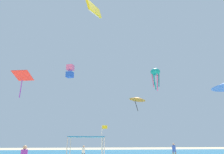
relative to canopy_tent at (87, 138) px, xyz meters
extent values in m
cube|color=#1E6B93|center=(2.66, 23.78, -2.37)|extent=(110.00, 22.38, 0.03)
cylinder|color=#B2B2B7|center=(-1.49, -1.29, -1.15)|extent=(0.07, 0.07, 2.47)
cylinder|color=#B2B2B7|center=(1.49, -1.29, -1.15)|extent=(0.07, 0.07, 2.47)
cylinder|color=#B2B2B7|center=(-1.49, 1.29, -1.15)|extent=(0.07, 0.07, 2.47)
cylinder|color=#B2B2B7|center=(1.49, 1.29, -1.15)|extent=(0.07, 0.07, 2.47)
cube|color=#1972B7|center=(0.00, 0.00, 0.12)|extent=(3.05, 2.65, 0.06)
cylinder|color=white|center=(-0.51, 8.32, -1.33)|extent=(0.38, 0.38, 0.64)
sphere|color=tan|center=(-0.51, 8.32, -0.89)|extent=(0.24, 0.24, 0.24)
sphere|color=tan|center=(-4.21, -2.97, -0.65)|extent=(0.28, 0.28, 0.28)
cylinder|color=blue|center=(11.10, 7.48, -1.14)|extent=(0.45, 0.45, 0.76)
sphere|color=tan|center=(11.10, 7.48, -0.62)|extent=(0.28, 0.28, 0.28)
cylinder|color=silver|center=(1.50, 3.19, -0.52)|extent=(0.06, 0.06, 3.75)
cube|color=yellow|center=(1.81, 3.19, 1.18)|extent=(0.55, 0.02, 0.35)
cube|color=pink|center=(-3.80, 15.23, 12.49)|extent=(1.46, 1.51, 1.09)
cube|color=blue|center=(-3.80, 15.23, 11.12)|extent=(1.46, 1.51, 1.09)
cube|color=yellow|center=(0.20, 7.88, 19.85)|extent=(2.66, 4.94, 3.26)
cube|color=white|center=(0.20, 7.88, 19.14)|extent=(1.77, 3.82, 1.80)
ellipsoid|color=teal|center=(12.06, 14.93, 12.16)|extent=(2.11, 2.11, 1.29)
cylinder|color=teal|center=(11.95, 15.46, 10.77)|extent=(0.24, 0.39, 1.99)
cylinder|color=pink|center=(11.54, 15.10, 10.48)|extent=(0.44, 0.28, 2.59)
cylinder|color=teal|center=(11.65, 14.57, 10.18)|extent=(0.43, 0.41, 3.18)
cylinder|color=pink|center=(12.17, 14.40, 10.77)|extent=(0.24, 0.39, 1.99)
cylinder|color=teal|center=(12.58, 14.76, 10.48)|extent=(0.44, 0.28, 2.59)
cylinder|color=pink|center=(12.46, 15.30, 10.18)|extent=(0.43, 0.41, 3.18)
cube|color=red|center=(-8.07, 4.98, 7.28)|extent=(2.34, 2.27, 0.70)
cylinder|color=purple|center=(-8.07, 4.98, 5.62)|extent=(0.11, 0.11, 2.13)
cone|color=orange|center=(9.40, 18.98, 7.85)|extent=(3.27, 3.22, 1.04)
cylinder|color=black|center=(9.39, 20.36, 6.82)|extent=(0.74, 0.12, 2.47)
camera|label=1|loc=(0.39, -17.74, -0.22)|focal=30.50mm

